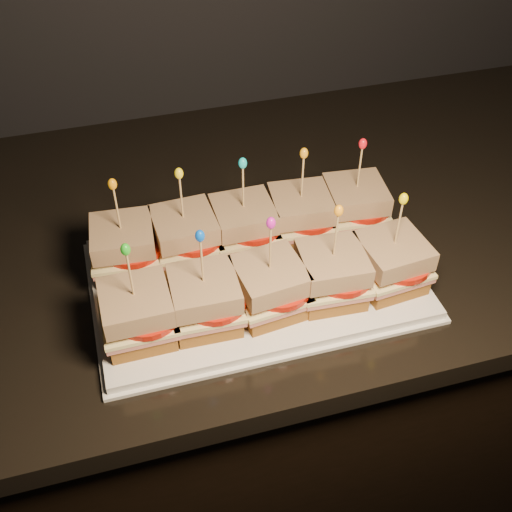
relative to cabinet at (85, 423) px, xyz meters
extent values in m
cube|color=black|center=(0.00, 0.00, 0.00)|extent=(2.45, 0.71, 0.85)
cube|color=black|center=(0.00, 0.00, 0.44)|extent=(2.49, 0.75, 0.04)
cube|color=white|center=(0.32, -0.15, 0.47)|extent=(0.46, 0.29, 0.02)
cube|color=white|center=(0.32, -0.15, 0.47)|extent=(0.48, 0.30, 0.01)
cube|color=brown|center=(0.14, -0.09, 0.49)|extent=(0.09, 0.09, 0.02)
cube|color=#C87167|center=(0.14, -0.09, 0.51)|extent=(0.10, 0.10, 0.01)
cube|color=#FFF09D|center=(0.14, -0.09, 0.52)|extent=(0.10, 0.10, 0.01)
cylinder|color=#B9190A|center=(0.15, -0.09, 0.52)|extent=(0.08, 0.08, 0.01)
cube|color=brown|center=(0.14, -0.09, 0.54)|extent=(0.09, 0.09, 0.03)
cylinder|color=tan|center=(0.14, -0.09, 0.59)|extent=(0.00, 0.00, 0.09)
ellipsoid|color=orange|center=(0.14, -0.09, 0.63)|extent=(0.01, 0.01, 0.02)
cube|color=brown|center=(0.23, -0.09, 0.49)|extent=(0.09, 0.09, 0.02)
cube|color=#C87167|center=(0.23, -0.09, 0.51)|extent=(0.10, 0.09, 0.01)
cube|color=#FFF09D|center=(0.23, -0.09, 0.52)|extent=(0.10, 0.10, 0.01)
cylinder|color=#B9190A|center=(0.24, -0.09, 0.52)|extent=(0.08, 0.08, 0.01)
cube|color=brown|center=(0.23, -0.09, 0.54)|extent=(0.09, 0.09, 0.03)
cylinder|color=tan|center=(0.23, -0.09, 0.59)|extent=(0.00, 0.00, 0.09)
ellipsoid|color=yellow|center=(0.23, -0.09, 0.63)|extent=(0.01, 0.01, 0.02)
cube|color=brown|center=(0.32, -0.09, 0.49)|extent=(0.09, 0.09, 0.02)
cube|color=#C87167|center=(0.32, -0.09, 0.51)|extent=(0.09, 0.09, 0.01)
cube|color=#FFF09D|center=(0.32, -0.09, 0.52)|extent=(0.10, 0.09, 0.01)
cylinder|color=#B9190A|center=(0.33, -0.09, 0.52)|extent=(0.08, 0.08, 0.01)
cube|color=brown|center=(0.32, -0.09, 0.54)|extent=(0.09, 0.09, 0.03)
cylinder|color=tan|center=(0.32, -0.09, 0.59)|extent=(0.00, 0.00, 0.09)
ellipsoid|color=#10C8C9|center=(0.32, -0.09, 0.63)|extent=(0.01, 0.01, 0.02)
cube|color=brown|center=(0.41, -0.09, 0.49)|extent=(0.09, 0.09, 0.02)
cube|color=#C87167|center=(0.41, -0.09, 0.51)|extent=(0.10, 0.10, 0.01)
cube|color=#FFF09D|center=(0.41, -0.09, 0.52)|extent=(0.10, 0.10, 0.01)
cylinder|color=#B9190A|center=(0.42, -0.09, 0.52)|extent=(0.08, 0.08, 0.01)
cube|color=brown|center=(0.41, -0.09, 0.54)|extent=(0.09, 0.09, 0.03)
cylinder|color=tan|center=(0.41, -0.09, 0.59)|extent=(0.00, 0.00, 0.09)
ellipsoid|color=orange|center=(0.41, -0.09, 0.63)|extent=(0.01, 0.01, 0.02)
cube|color=brown|center=(0.50, -0.09, 0.49)|extent=(0.09, 0.09, 0.02)
cube|color=#C87167|center=(0.50, -0.09, 0.51)|extent=(0.10, 0.10, 0.01)
cube|color=#FFF09D|center=(0.50, -0.09, 0.52)|extent=(0.10, 0.10, 0.01)
cylinder|color=#B9190A|center=(0.51, -0.09, 0.52)|extent=(0.08, 0.08, 0.01)
cube|color=brown|center=(0.50, -0.09, 0.54)|extent=(0.09, 0.09, 0.03)
cylinder|color=tan|center=(0.50, -0.09, 0.59)|extent=(0.00, 0.00, 0.09)
ellipsoid|color=red|center=(0.50, -0.09, 0.63)|extent=(0.01, 0.01, 0.02)
cube|color=brown|center=(0.14, -0.22, 0.49)|extent=(0.09, 0.09, 0.02)
cube|color=#C87167|center=(0.14, -0.22, 0.51)|extent=(0.09, 0.09, 0.01)
cube|color=#FFF09D|center=(0.14, -0.22, 0.52)|extent=(0.10, 0.09, 0.01)
cylinder|color=#B9190A|center=(0.15, -0.23, 0.52)|extent=(0.08, 0.08, 0.01)
cube|color=brown|center=(0.14, -0.22, 0.54)|extent=(0.09, 0.09, 0.03)
cylinder|color=tan|center=(0.14, -0.22, 0.59)|extent=(0.00, 0.00, 0.09)
ellipsoid|color=green|center=(0.14, -0.22, 0.63)|extent=(0.01, 0.01, 0.02)
cube|color=brown|center=(0.23, -0.22, 0.49)|extent=(0.09, 0.09, 0.02)
cube|color=#C87167|center=(0.23, -0.22, 0.51)|extent=(0.10, 0.09, 0.01)
cube|color=#FFF09D|center=(0.23, -0.22, 0.52)|extent=(0.10, 0.09, 0.01)
cylinder|color=#B9190A|center=(0.24, -0.23, 0.52)|extent=(0.08, 0.08, 0.01)
cube|color=brown|center=(0.23, -0.22, 0.54)|extent=(0.09, 0.09, 0.03)
cylinder|color=tan|center=(0.23, -0.22, 0.59)|extent=(0.00, 0.00, 0.09)
ellipsoid|color=blue|center=(0.23, -0.22, 0.63)|extent=(0.01, 0.01, 0.02)
cube|color=brown|center=(0.32, -0.22, 0.49)|extent=(0.09, 0.09, 0.02)
cube|color=#C87167|center=(0.32, -0.22, 0.51)|extent=(0.10, 0.10, 0.01)
cube|color=#FFF09D|center=(0.32, -0.22, 0.52)|extent=(0.11, 0.10, 0.01)
cylinder|color=#B9190A|center=(0.33, -0.23, 0.52)|extent=(0.08, 0.08, 0.01)
cube|color=brown|center=(0.32, -0.22, 0.54)|extent=(0.10, 0.10, 0.03)
cylinder|color=tan|center=(0.32, -0.22, 0.59)|extent=(0.00, 0.00, 0.09)
ellipsoid|color=#D118B3|center=(0.32, -0.22, 0.63)|extent=(0.01, 0.01, 0.02)
cube|color=brown|center=(0.41, -0.22, 0.49)|extent=(0.09, 0.09, 0.02)
cube|color=#C87167|center=(0.41, -0.22, 0.51)|extent=(0.10, 0.10, 0.01)
cube|color=#FFF09D|center=(0.41, -0.22, 0.52)|extent=(0.10, 0.10, 0.01)
cylinder|color=#B9190A|center=(0.42, -0.23, 0.52)|extent=(0.08, 0.08, 0.01)
cube|color=brown|center=(0.41, -0.22, 0.54)|extent=(0.09, 0.09, 0.03)
cylinder|color=tan|center=(0.41, -0.22, 0.59)|extent=(0.00, 0.00, 0.09)
ellipsoid|color=orange|center=(0.41, -0.22, 0.63)|extent=(0.01, 0.01, 0.02)
cube|color=brown|center=(0.50, -0.22, 0.49)|extent=(0.09, 0.09, 0.02)
cube|color=#C87167|center=(0.50, -0.22, 0.51)|extent=(0.10, 0.10, 0.01)
cube|color=#FFF09D|center=(0.50, -0.22, 0.52)|extent=(0.10, 0.10, 0.01)
cylinder|color=#B9190A|center=(0.51, -0.23, 0.52)|extent=(0.08, 0.08, 0.01)
cube|color=brown|center=(0.50, -0.22, 0.54)|extent=(0.09, 0.09, 0.03)
cylinder|color=tan|center=(0.50, -0.22, 0.59)|extent=(0.00, 0.00, 0.09)
ellipsoid|color=#FCE701|center=(0.50, -0.22, 0.63)|extent=(0.01, 0.01, 0.02)
camera|label=1|loc=(0.14, -0.79, 1.13)|focal=45.00mm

